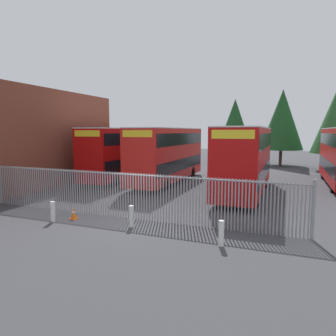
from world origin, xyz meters
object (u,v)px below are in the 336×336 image
double_decker_bus_behind_fence_left (168,153)px  double_decker_bus_behind_fence_right (125,151)px  traffic_cone_by_gate (74,213)px  bollard_near_right (221,233)px  double_decker_bus_near_gate (246,157)px  bollard_near_left (53,212)px  bollard_center_front (132,216)px

double_decker_bus_behind_fence_left → double_decker_bus_behind_fence_right: bearing=173.2°
double_decker_bus_behind_fence_right → double_decker_bus_behind_fence_left: bearing=-6.8°
traffic_cone_by_gate → double_decker_bus_behind_fence_right: bearing=108.1°
bollard_near_right → double_decker_bus_near_gate: bearing=92.6°
double_decker_bus_near_gate → double_decker_bus_behind_fence_right: 10.98m
bollard_near_left → bollard_near_right: 7.81m
double_decker_bus_behind_fence_right → double_decker_bus_near_gate: bearing=-14.3°
bollard_near_right → traffic_cone_by_gate: size_ratio=1.61×
bollard_near_left → bollard_near_right: size_ratio=1.00×
double_decker_bus_behind_fence_right → traffic_cone_by_gate: double_decker_bus_behind_fence_right is taller
double_decker_bus_behind_fence_left → traffic_cone_by_gate: 11.57m
double_decker_bus_near_gate → traffic_cone_by_gate: bearing=-126.4°
double_decker_bus_behind_fence_left → bollard_near_left: size_ratio=11.38×
double_decker_bus_behind_fence_left → bollard_near_left: bearing=-94.4°
double_decker_bus_behind_fence_left → double_decker_bus_behind_fence_right: size_ratio=1.00×
bollard_near_left → bollard_center_front: bearing=9.8°
bollard_near_left → traffic_cone_by_gate: bearing=49.6°
double_decker_bus_behind_fence_right → bollard_near_left: 13.14m
double_decker_bus_near_gate → bollard_near_left: bearing=-126.7°
double_decker_bus_behind_fence_right → bollard_near_right: bearing=-48.8°
double_decker_bus_near_gate → double_decker_bus_behind_fence_left: bearing=161.1°
double_decker_bus_behind_fence_right → bollard_center_front: double_decker_bus_behind_fence_right is taller
bollard_center_front → bollard_near_right: bearing=-10.5°
double_decker_bus_near_gate → double_decker_bus_behind_fence_left: size_ratio=1.00×
double_decker_bus_behind_fence_right → bollard_center_front: bearing=-59.6°
bollard_near_left → double_decker_bus_behind_fence_right: bearing=104.6°
double_decker_bus_near_gate → double_decker_bus_behind_fence_right: (-10.64, 2.70, 0.00)m
double_decker_bus_behind_fence_right → bollard_near_right: size_ratio=11.38×
double_decker_bus_behind_fence_right → bollard_center_front: (7.01, -11.93, -1.95)m
bollard_center_front → bollard_near_right: 4.15m
bollard_center_front → traffic_cone_by_gate: 3.14m
double_decker_bus_near_gate → traffic_cone_by_gate: (-6.76, -9.17, -2.13)m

